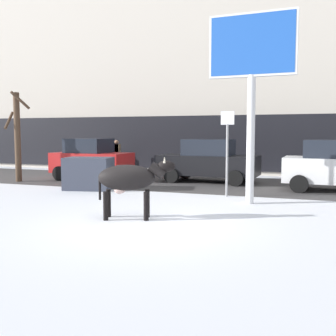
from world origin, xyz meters
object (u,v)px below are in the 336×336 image
object	(u,v)px
cow_black	(130,179)
billboard	(252,57)
car_white_hatchback	(333,166)
pedestrian_by_cars	(116,156)
bare_tree_left_lot	(17,135)
street_sign	(227,146)
pedestrian_far_left	(91,156)
dumpster	(89,173)
car_black_sedan	(209,161)
car_red_hatchback	(91,159)
pedestrian_near_billboard	(117,156)

from	to	relation	value
cow_black	billboard	bearing A→B (deg)	51.08
car_white_hatchback	pedestrian_by_cars	world-z (taller)	car_white_hatchback
billboard	bare_tree_left_lot	world-z (taller)	billboard
pedestrian_by_cars	street_sign	xyz separation A→B (m)	(7.09, -5.91, 0.79)
car_white_hatchback	bare_tree_left_lot	bearing A→B (deg)	-173.48
pedestrian_far_left	dumpster	bearing A→B (deg)	-60.32
car_black_sedan	pedestrian_by_cars	bearing A→B (deg)	157.35
car_red_hatchback	street_sign	xyz separation A→B (m)	(6.71, -2.68, 0.74)
bare_tree_left_lot	pedestrian_near_billboard	bearing A→B (deg)	65.33
pedestrian_near_billboard	street_sign	bearing A→B (deg)	-39.92
car_black_sedan	billboard	bearing A→B (deg)	-62.76
pedestrian_far_left	street_sign	size ratio (longest dim) A/B	0.61
pedestrian_far_left	bare_tree_left_lot	xyz separation A→B (m)	(-0.72, -4.93, 1.15)
car_red_hatchback	pedestrian_by_cars	world-z (taller)	car_red_hatchback
car_black_sedan	pedestrian_far_left	world-z (taller)	car_black_sedan
cow_black	dumpster	bearing A→B (deg)	131.32
billboard	dumpster	xyz separation A→B (m)	(-6.09, 1.00, -3.71)
car_white_hatchback	street_sign	xyz separation A→B (m)	(-3.39, -2.44, 0.74)
car_white_hatchback	street_sign	bearing A→B (deg)	-144.32
billboard	pedestrian_near_billboard	bearing A→B (deg)	138.71
dumpster	pedestrian_near_billboard	bearing A→B (deg)	107.36
car_black_sedan	car_white_hatchback	bearing A→B (deg)	-13.13
car_red_hatchback	dumpster	size ratio (longest dim) A/B	2.10
car_white_hatchback	bare_tree_left_lot	distance (m)	12.85
billboard	dumpster	distance (m)	7.21
billboard	street_sign	world-z (taller)	billboard
pedestrian_near_billboard	pedestrian_far_left	world-z (taller)	same
bare_tree_left_lot	street_sign	size ratio (longest dim) A/B	1.37
cow_black	car_red_hatchback	xyz separation A→B (m)	(-5.12, 6.86, -0.07)
bare_tree_left_lot	dumpster	bearing A→B (deg)	-14.46
bare_tree_left_lot	car_red_hatchback	bearing A→B (deg)	33.04
dumpster	street_sign	bearing A→B (deg)	0.91
car_red_hatchback	car_white_hatchback	size ratio (longest dim) A/B	1.00
billboard	pedestrian_by_cars	distance (m)	11.16
dumpster	bare_tree_left_lot	bearing A→B (deg)	165.54
pedestrian_by_cars	car_white_hatchback	bearing A→B (deg)	-18.34
car_black_sedan	street_sign	xyz separation A→B (m)	(1.50, -3.58, 0.76)
pedestrian_near_billboard	bare_tree_left_lot	size ratio (longest dim) A/B	0.45
billboard	pedestrian_near_billboard	size ratio (longest dim) A/B	3.21
car_black_sedan	dumpster	world-z (taller)	car_black_sedan
car_black_sedan	cow_black	bearing A→B (deg)	-90.70
pedestrian_near_billboard	pedestrian_far_left	size ratio (longest dim) A/B	1.00
street_sign	cow_black	bearing A→B (deg)	-110.85
cow_black	car_white_hatchback	world-z (taller)	car_white_hatchback
pedestrian_near_billboard	dumpster	world-z (taller)	pedestrian_near_billboard
cow_black	car_red_hatchback	distance (m)	8.56
pedestrian_by_cars	pedestrian_far_left	size ratio (longest dim) A/B	1.00
car_red_hatchback	pedestrian_near_billboard	size ratio (longest dim) A/B	2.07
billboard	car_red_hatchback	world-z (taller)	billboard
car_white_hatchback	pedestrian_near_billboard	world-z (taller)	car_white_hatchback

